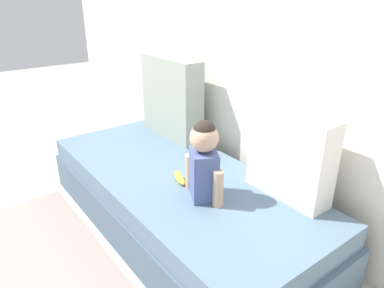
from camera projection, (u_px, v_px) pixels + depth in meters
name	position (u px, v px, depth m)	size (l,w,h in m)	color
ground_plane	(178.00, 225.00, 2.34)	(12.00, 12.00, 0.00)	#B2ADA3
back_wall	(252.00, 28.00, 2.17)	(5.23, 0.10, 2.42)	silver
couch	(178.00, 201.00, 2.26)	(2.03, 0.88, 0.39)	#495F70
throw_pillow_left	(171.00, 97.00, 2.66)	(0.59, 0.16, 0.60)	#99A393
throw_pillow_right	(290.00, 156.00, 1.87)	(0.46, 0.16, 0.47)	silver
toddler	(204.00, 160.00, 1.86)	(0.29, 0.20, 0.44)	#4C5B93
banana	(179.00, 178.00, 2.10)	(0.17, 0.04, 0.04)	yellow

